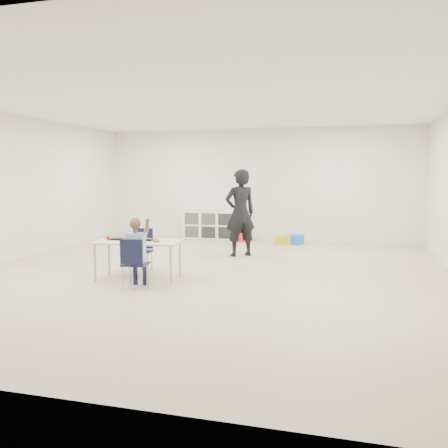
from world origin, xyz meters
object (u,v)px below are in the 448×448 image
(child, at_px, (135,249))
(cubby_shelf, at_px, (211,225))
(chair_near, at_px, (135,263))
(table, at_px, (138,260))
(adult, at_px, (240,213))

(child, bearing_deg, cubby_shelf, 89.29)
(chair_near, xyz_separation_m, child, (0.00, 0.00, 0.21))
(child, distance_m, cubby_shelf, 5.50)
(cubby_shelf, bearing_deg, chair_near, -84.52)
(table, height_order, chair_near, chair_near)
(table, xyz_separation_m, cubby_shelf, (-0.32, 4.94, 0.04))
(table, bearing_deg, cubby_shelf, 87.47)
(chair_near, relative_size, adult, 0.42)
(cubby_shelf, bearing_deg, adult, -60.60)
(child, xyz_separation_m, adult, (0.84, 3.05, 0.30))
(table, relative_size, chair_near, 1.91)
(cubby_shelf, bearing_deg, child, -84.52)
(table, distance_m, cubby_shelf, 4.95)
(child, height_order, adult, adult)
(chair_near, height_order, cubby_shelf, chair_near)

